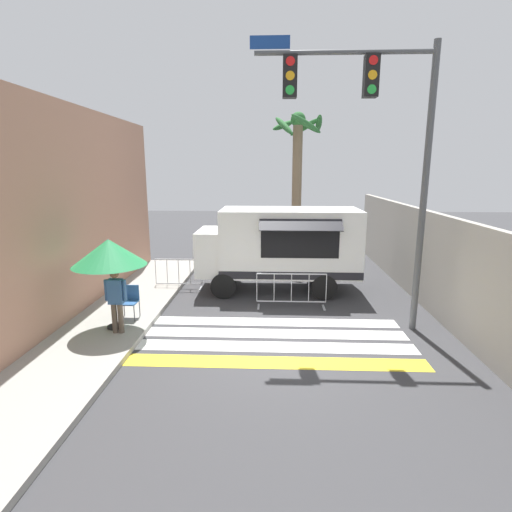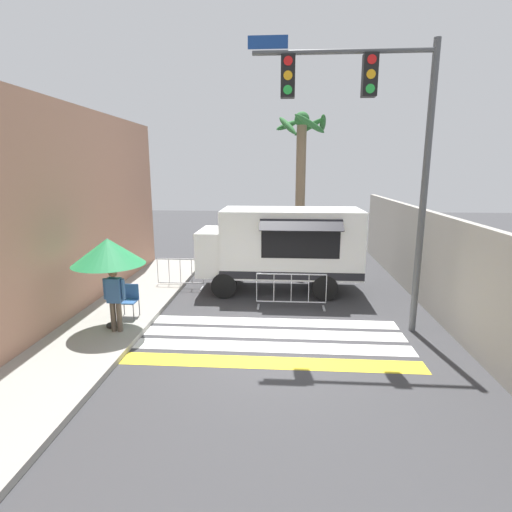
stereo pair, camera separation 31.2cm
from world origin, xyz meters
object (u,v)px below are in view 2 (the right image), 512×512
(traffic_signal_pole, at_px, (372,126))
(patio_umbrella, at_px, (108,252))
(palm_tree, at_px, (301,167))
(vendor_person, at_px, (115,296))
(folding_chair, at_px, (129,298))
(food_truck, at_px, (279,244))
(barricade_front, at_px, (291,291))
(barricade_side, at_px, (180,274))

(traffic_signal_pole, relative_size, patio_umbrella, 3.08)
(traffic_signal_pole, relative_size, palm_tree, 1.11)
(vendor_person, xyz_separation_m, palm_tree, (4.70, 8.00, 3.07))
(folding_chair, relative_size, palm_tree, 0.14)
(food_truck, bearing_deg, barricade_front, -77.13)
(food_truck, height_order, palm_tree, palm_tree)
(vendor_person, bearing_deg, traffic_signal_pole, 14.43)
(folding_chair, distance_m, vendor_person, 1.08)
(traffic_signal_pole, xyz_separation_m, palm_tree, (-1.30, 7.14, -0.86))
(folding_chair, bearing_deg, barricade_front, 1.48)
(folding_chair, bearing_deg, barricade_side, 63.65)
(patio_umbrella, distance_m, barricade_side, 4.14)
(barricade_front, bearing_deg, patio_umbrella, -155.46)
(food_truck, distance_m, barricade_side, 3.49)
(food_truck, distance_m, barricade_front, 2.09)
(traffic_signal_pole, bearing_deg, palm_tree, 100.31)
(barricade_front, bearing_deg, traffic_signal_pole, -39.94)
(barricade_front, xyz_separation_m, barricade_side, (-3.72, 1.74, -0.01))
(traffic_signal_pole, height_order, barricade_front, traffic_signal_pole)
(barricade_side, distance_m, palm_tree, 6.76)
(traffic_signal_pole, xyz_separation_m, barricade_side, (-5.47, 3.20, -4.44))
(food_truck, height_order, vendor_person, food_truck)
(barricade_front, bearing_deg, barricade_side, 155.00)
(patio_umbrella, relative_size, palm_tree, 0.36)
(folding_chair, height_order, vendor_person, vendor_person)
(folding_chair, height_order, palm_tree, palm_tree)
(patio_umbrella, xyz_separation_m, palm_tree, (4.90, 7.71, 2.04))
(food_truck, height_order, barricade_side, food_truck)
(traffic_signal_pole, xyz_separation_m, patio_umbrella, (-6.20, -0.57, -2.90))
(palm_tree, bearing_deg, barricade_front, -94.50)
(patio_umbrella, height_order, palm_tree, palm_tree)
(traffic_signal_pole, height_order, vendor_person, traffic_signal_pole)
(traffic_signal_pole, distance_m, vendor_person, 7.22)
(traffic_signal_pole, relative_size, vendor_person, 4.40)
(traffic_signal_pole, height_order, folding_chair, traffic_signal_pole)
(patio_umbrella, distance_m, barricade_front, 5.13)
(barricade_front, height_order, palm_tree, palm_tree)
(food_truck, xyz_separation_m, palm_tree, (0.85, 3.92, 2.51))
(vendor_person, distance_m, palm_tree, 9.77)
(traffic_signal_pole, bearing_deg, vendor_person, -171.87)
(vendor_person, xyz_separation_m, barricade_front, (4.25, 2.32, -0.50))
(patio_umbrella, relative_size, folding_chair, 2.60)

